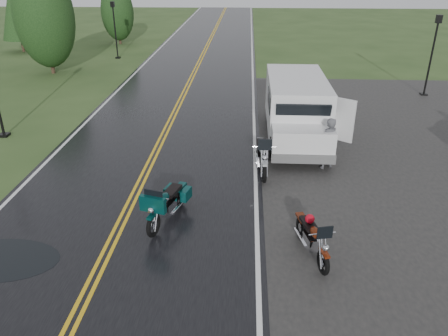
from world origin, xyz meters
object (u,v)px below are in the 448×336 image
motorcycle_teal (153,216)px  van_white (275,127)px  motorcycle_red (324,254)px  lamp_post_far_left (115,30)px  lamp_post_far_right (431,56)px  motorcycle_silver (264,164)px  person_at_van (328,144)px

motorcycle_teal → van_white: size_ratio=0.35×
motorcycle_red → lamp_post_far_left: 26.79m
motorcycle_red → van_white: bearing=84.1°
motorcycle_teal → lamp_post_far_right: size_ratio=0.53×
motorcycle_red → motorcycle_silver: size_ratio=0.83×
motorcycle_red → motorcycle_silver: 4.73m
van_white → lamp_post_far_left: lamp_post_far_left is taller
motorcycle_silver → lamp_post_far_right: 14.16m
motorcycle_teal → motorcycle_silver: bearing=63.9°
motorcycle_red → motorcycle_teal: (-4.24, 1.30, 0.06)m
lamp_post_far_left → lamp_post_far_right: 21.18m
lamp_post_far_left → lamp_post_far_right: lamp_post_far_right is taller
motorcycle_red → lamp_post_far_left: (-11.52, 24.15, 1.41)m
motorcycle_teal → person_at_van: size_ratio=1.22×
van_white → lamp_post_far_right: lamp_post_far_right is taller
motorcycle_red → motorcycle_teal: motorcycle_teal is taller
person_at_van → motorcycle_silver: bearing=-0.8°
motorcycle_silver → lamp_post_far_right: size_ratio=0.58×
van_white → person_at_van: 1.97m
van_white → motorcycle_teal: bearing=-122.8°
motorcycle_red → person_at_van: (0.99, 5.86, 0.32)m
motorcycle_silver → person_at_van: bearing=27.6°
lamp_post_far_left → van_white: bearing=-58.7°
motorcycle_teal → van_white: (3.41, 5.24, 0.59)m
person_at_van → lamp_post_far_left: bearing=-86.5°
motorcycle_red → lamp_post_far_right: lamp_post_far_right is taller
motorcycle_red → lamp_post_far_left: size_ratio=0.51×
motorcycle_silver → person_at_van: size_ratio=1.33×
person_at_van → lamp_post_far_left: 22.19m
motorcycle_red → lamp_post_far_right: size_ratio=0.49×
person_at_van → van_white: bearing=-51.4°
motorcycle_red → lamp_post_far_right: 17.32m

